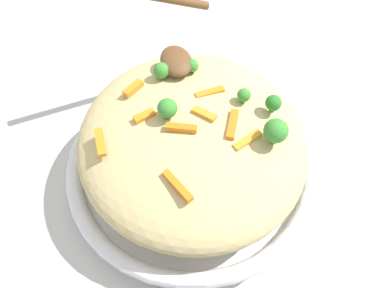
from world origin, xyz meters
name	(u,v)px	position (x,y,z in m)	size (l,w,h in m)	color
ground_plane	(192,176)	(0.00, 0.00, 0.00)	(2.40, 2.40, 0.00)	beige
serving_bowl	(192,166)	(0.00, 0.00, 0.03)	(0.34, 0.34, 0.05)	silver
pasta_mound	(192,141)	(0.00, 0.00, 0.09)	(0.30, 0.29, 0.09)	#D1BA7A
carrot_piece_0	(178,186)	(0.08, -0.04, 0.13)	(0.04, 0.01, 0.01)	orange
carrot_piece_1	(144,116)	(-0.02, -0.05, 0.13)	(0.03, 0.01, 0.01)	orange
carrot_piece_2	(233,124)	(0.02, 0.04, 0.13)	(0.04, 0.01, 0.01)	orange
carrot_piece_3	(210,93)	(-0.03, 0.03, 0.13)	(0.04, 0.01, 0.01)	orange
carrot_piece_4	(247,140)	(0.05, 0.05, 0.13)	(0.04, 0.01, 0.01)	orange
carrot_piece_5	(204,113)	(0.00, 0.01, 0.14)	(0.03, 0.01, 0.01)	orange
carrot_piece_6	(181,128)	(0.01, -0.02, 0.14)	(0.04, 0.01, 0.01)	orange
carrot_piece_7	(100,141)	(0.00, -0.11, 0.13)	(0.04, 0.01, 0.01)	orange
carrot_piece_8	(133,88)	(-0.07, -0.06, 0.13)	(0.03, 0.01, 0.01)	orange
broccoli_floret_0	(244,95)	(-0.01, 0.07, 0.14)	(0.02, 0.02, 0.02)	#377928
broccoli_floret_1	(167,109)	(-0.01, -0.03, 0.15)	(0.02, 0.02, 0.03)	#377928
broccoli_floret_2	(192,66)	(-0.08, 0.02, 0.14)	(0.02, 0.02, 0.02)	#377928
broccoli_floret_3	(276,131)	(0.05, 0.08, 0.14)	(0.03, 0.03, 0.03)	#377928
broccoli_floret_4	(273,103)	(0.01, 0.10, 0.14)	(0.02, 0.02, 0.02)	#296820
broccoli_floret_5	(161,71)	(-0.08, -0.02, 0.14)	(0.02, 0.02, 0.02)	#377928
serving_spoon	(165,34)	(-0.12, 0.00, 0.16)	(0.13, 0.18, 0.10)	brown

